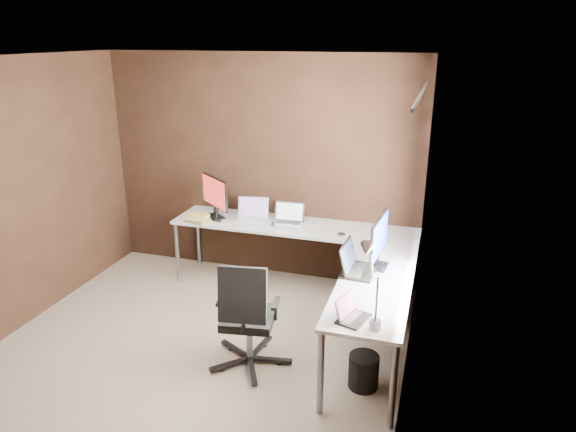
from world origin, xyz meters
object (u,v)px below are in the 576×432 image
object	(u,v)px
book_stack	(197,218)
wastebasket	(364,371)
office_chair	(248,335)
laptop_black_small	(351,314)
monitor_left	(215,195)
desk_lamp	(370,274)
laptop_silver	(288,219)
drawer_pedestal	(376,287)
monitor_right	(379,239)
laptop_white	(253,214)
laptop_black_big	(355,265)

from	to	relation	value
book_stack	wastebasket	distance (m)	2.52
book_stack	office_chair	bearing A→B (deg)	-50.22
laptop_black_small	book_stack	world-z (taller)	laptop_black_small
monitor_left	desk_lamp	size ratio (longest dim) A/B	0.76
laptop_silver	book_stack	bearing A→B (deg)	-169.37
drawer_pedestal	office_chair	world-z (taller)	office_chair
drawer_pedestal	monitor_right	size ratio (longest dim) A/B	1.06
laptop_white	book_stack	world-z (taller)	laptop_white
office_chair	wastebasket	world-z (taller)	office_chair
laptop_white	office_chair	bearing A→B (deg)	-80.54
monitor_right	wastebasket	bearing A→B (deg)	-172.83
laptop_silver	desk_lamp	distance (m)	2.13
laptop_black_small	book_stack	size ratio (longest dim) A/B	1.15
laptop_white	office_chair	distance (m)	1.72
monitor_right	laptop_silver	size ratio (longest dim) A/B	1.65
laptop_black_small	book_stack	xyz separation A→B (m)	(-1.98, 1.53, -0.00)
monitor_left	wastebasket	world-z (taller)	monitor_left
laptop_black_big	office_chair	xyz separation A→B (m)	(-0.78, -0.56, -0.50)
laptop_white	book_stack	distance (m)	0.60
laptop_black_big	desk_lamp	size ratio (longest dim) A/B	0.66
laptop_black_big	wastebasket	world-z (taller)	laptop_black_big
drawer_pedestal	desk_lamp	bearing A→B (deg)	-85.82
drawer_pedestal	wastebasket	world-z (taller)	drawer_pedestal
monitor_right	office_chair	bearing A→B (deg)	132.08
monitor_right	laptop_black_big	world-z (taller)	monitor_right
monitor_right	book_stack	distance (m)	2.14
book_stack	laptop_silver	bearing A→B (deg)	13.14
laptop_silver	wastebasket	bearing A→B (deg)	-57.05
drawer_pedestal	office_chair	xyz separation A→B (m)	(-0.91, -1.16, -0.01)
drawer_pedestal	laptop_white	xyz separation A→B (m)	(-1.45, 0.40, 0.48)
desk_lamp	office_chair	world-z (taller)	desk_lamp
drawer_pedestal	monitor_left	size ratio (longest dim) A/B	1.29
laptop_black_big	desk_lamp	bearing A→B (deg)	-160.79
laptop_black_big	desk_lamp	distance (m)	0.90
monitor_right	office_chair	world-z (taller)	monitor_right
laptop_black_big	book_stack	world-z (taller)	laptop_black_big
monitor_right	laptop_black_big	bearing A→B (deg)	135.61
laptop_white	laptop_silver	bearing A→B (deg)	-13.31
laptop_black_small	monitor_left	bearing A→B (deg)	63.82
monitor_left	monitor_right	world-z (taller)	monitor_right
drawer_pedestal	laptop_black_small	xyz separation A→B (m)	(-0.02, -1.38, 0.47)
laptop_silver	laptop_black_big	bearing A→B (deg)	-49.76
laptop_black_big	book_stack	distance (m)	2.01
laptop_black_small	wastebasket	xyz separation A→B (m)	(0.09, 0.22, -0.63)
book_stack	desk_lamp	xyz separation A→B (m)	(2.10, -1.55, 0.35)
monitor_right	laptop_black_big	xyz separation A→B (m)	(-0.18, -0.15, -0.21)
desk_lamp	monitor_left	bearing A→B (deg)	122.95
book_stack	drawer_pedestal	bearing A→B (deg)	-4.30
laptop_black_small	office_chair	xyz separation A→B (m)	(-0.89, 0.23, -0.48)
wastebasket	laptop_black_big	bearing A→B (deg)	109.22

